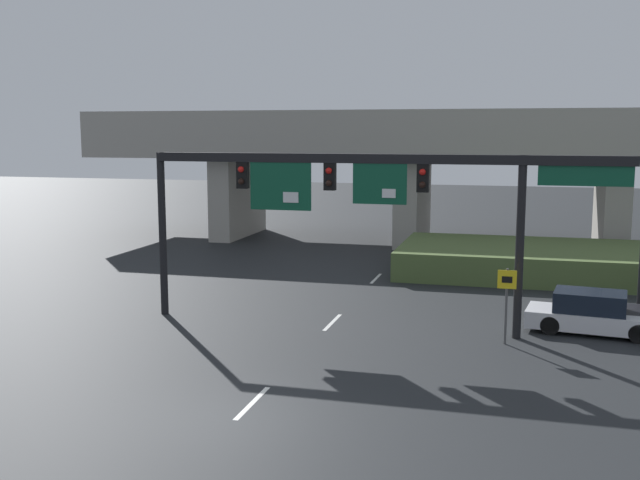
{
  "coord_description": "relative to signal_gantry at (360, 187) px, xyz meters",
  "views": [
    {
      "loc": [
        6.42,
        -16.3,
        6.9
      ],
      "look_at": [
        0.0,
        7.55,
        3.27
      ],
      "focal_mm": 42.0,
      "sensor_mm": 36.0,
      "label": 1
    }
  ],
  "objects": [
    {
      "name": "ground_plane",
      "position": [
        -1.05,
        -8.86,
        -4.97
      ],
      "size": [
        160.0,
        160.0,
        0.0
      ],
      "primitive_type": "plane",
      "color": "black"
    },
    {
      "name": "lane_markings",
      "position": [
        -1.05,
        4.62,
        -4.96
      ],
      "size": [
        0.14,
        27.54,
        0.01
      ],
      "color": "silver",
      "rests_on": "ground"
    },
    {
      "name": "signal_gantry",
      "position": [
        0.0,
        0.0,
        0.0
      ],
      "size": [
        16.55,
        0.44,
        6.1
      ],
      "color": "black",
      "rests_on": "ground"
    },
    {
      "name": "speed_limit_sign",
      "position": [
        5.05,
        -0.82,
        -3.34
      ],
      "size": [
        0.6,
        0.11,
        2.5
      ],
      "color": "#4C4C4C",
      "rests_on": "ground"
    },
    {
      "name": "overpass_bridge",
      "position": [
        -1.05,
        20.7,
        0.6
      ],
      "size": [
        40.61,
        8.51,
        8.05
      ],
      "color": "#A39E93",
      "rests_on": "ground"
    },
    {
      "name": "grass_embankment",
      "position": [
        6.91,
        11.83,
        -4.3
      ],
      "size": [
        14.33,
        7.44,
        1.34
      ],
      "color": "#4C6033",
      "rests_on": "ground"
    },
    {
      "name": "parked_sedan_near_right",
      "position": [
        7.91,
        1.38,
        -4.3
      ],
      "size": [
        4.68,
        2.34,
        1.44
      ],
      "rotation": [
        0.0,
        0.0,
        -0.13
      ],
      "color": "silver",
      "rests_on": "ground"
    }
  ]
}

